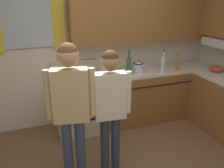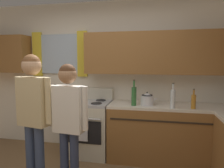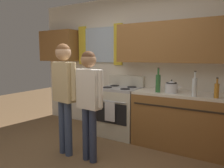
% 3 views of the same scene
% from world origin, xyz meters
% --- Properties ---
extents(back_wall_unit, '(4.60, 0.42, 2.60)m').
position_xyz_m(back_wall_unit, '(0.09, 1.82, 1.46)').
color(back_wall_unit, silver).
rests_on(back_wall_unit, ground).
extents(kitchen_counter_run, '(2.11, 2.19, 0.90)m').
position_xyz_m(kitchen_counter_run, '(1.56, 1.07, 0.45)').
color(kitchen_counter_run, brown).
rests_on(kitchen_counter_run, ground).
extents(stove_oven, '(0.73, 0.67, 1.10)m').
position_xyz_m(stove_oven, '(-0.20, 1.54, 0.47)').
color(stove_oven, beige).
rests_on(stove_oven, ground).
extents(bottle_oil_amber, '(0.06, 0.06, 0.29)m').
position_xyz_m(bottle_oil_amber, '(1.43, 1.34, 1.01)').
color(bottle_oil_amber, '#B27223').
rests_on(bottle_oil_amber, kitchen_counter_run).
extents(bottle_tall_clear, '(0.07, 0.07, 0.37)m').
position_xyz_m(bottle_tall_clear, '(1.15, 1.31, 1.04)').
color(bottle_tall_clear, silver).
rests_on(bottle_tall_clear, kitchen_counter_run).
extents(bottle_wine_green, '(0.08, 0.08, 0.39)m').
position_xyz_m(bottle_wine_green, '(0.58, 1.39, 1.05)').
color(bottle_wine_green, '#2D6633').
rests_on(bottle_wine_green, kitchen_counter_run).
extents(stovetop_kettle, '(0.27, 0.20, 0.21)m').
position_xyz_m(stovetop_kettle, '(0.78, 1.46, 1.00)').
color(stovetop_kettle, silver).
rests_on(stovetop_kettle, kitchen_counter_run).
extents(adult_left, '(0.50, 0.23, 1.65)m').
position_xyz_m(adult_left, '(-0.50, 0.41, 1.04)').
color(adult_left, '#38476B').
rests_on(adult_left, ground).
extents(adult_in_plaid, '(0.48, 0.21, 1.54)m').
position_xyz_m(adult_in_plaid, '(-0.06, 0.42, 0.97)').
color(adult_in_plaid, '#2D3856').
rests_on(adult_in_plaid, ground).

